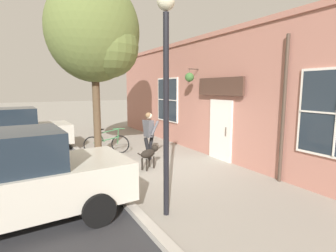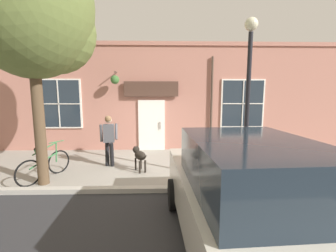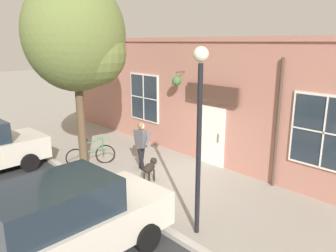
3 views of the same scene
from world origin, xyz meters
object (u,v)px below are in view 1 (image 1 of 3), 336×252
object	(u,v)px
street_tree_by_curb	(97,35)
parked_car_nearest_curb	(8,131)
street_lamp	(166,72)
dog_on_leash	(149,153)
parked_car_mid_block	(5,180)
leaning_bicycle	(107,144)
pedestrian_walking	(149,131)

from	to	relation	value
street_tree_by_curb	parked_car_nearest_curb	world-z (taller)	street_tree_by_curb
street_tree_by_curb	street_lamp	world-z (taller)	street_tree_by_curb
dog_on_leash	parked_car_mid_block	distance (m)	4.18
street_tree_by_curb	dog_on_leash	bearing A→B (deg)	110.36
street_tree_by_curb	leaning_bicycle	size ratio (longest dim) A/B	3.89
dog_on_leash	street_tree_by_curb	bearing A→B (deg)	-69.64
parked_car_mid_block	dog_on_leash	bearing A→B (deg)	-153.45
leaning_bicycle	parked_car_nearest_curb	size ratio (longest dim) A/B	0.37
leaning_bicycle	parked_car_mid_block	distance (m)	5.43
street_lamp	parked_car_nearest_curb	bearing A→B (deg)	-68.19
parked_car_nearest_curb	street_lamp	bearing A→B (deg)	111.81
pedestrian_walking	leaning_bicycle	bearing A→B (deg)	-54.96
leaning_bicycle	parked_car_mid_block	size ratio (longest dim) A/B	0.37
street_tree_by_curb	parked_car_nearest_curb	bearing A→B (deg)	-32.64
parked_car_nearest_curb	leaning_bicycle	bearing A→B (deg)	152.37
pedestrian_walking	dog_on_leash	world-z (taller)	pedestrian_walking
pedestrian_walking	parked_car_mid_block	xyz separation A→B (m)	(4.20, 2.88, -0.12)
parked_car_nearest_curb	parked_car_mid_block	xyz separation A→B (m)	(-0.14, 6.12, 0.00)
leaning_bicycle	parked_car_nearest_curb	bearing A→B (deg)	-27.63
leaning_bicycle	street_lamp	distance (m)	5.97
street_tree_by_curb	parked_car_nearest_curb	distance (m)	4.97
parked_car_mid_block	street_lamp	xyz separation A→B (m)	(-2.72, 1.02, 1.91)
dog_on_leash	street_tree_by_curb	xyz separation A→B (m)	(0.87, -2.35, 3.86)
parked_car_nearest_curb	street_lamp	world-z (taller)	street_lamp
pedestrian_walking	dog_on_leash	bearing A→B (deg)	64.98
leaning_bicycle	street_lamp	xyz separation A→B (m)	(0.40, 5.44, 2.42)
street_tree_by_curb	parked_car_mid_block	size ratio (longest dim) A/B	1.44
street_lamp	dog_on_leash	bearing A→B (deg)	-109.15
parked_car_mid_block	street_tree_by_curb	bearing A→B (deg)	-124.08
dog_on_leash	street_lamp	world-z (taller)	street_lamp
dog_on_leash	pedestrian_walking	bearing A→B (deg)	-115.02
street_tree_by_curb	parked_car_mid_block	bearing A→B (deg)	55.92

